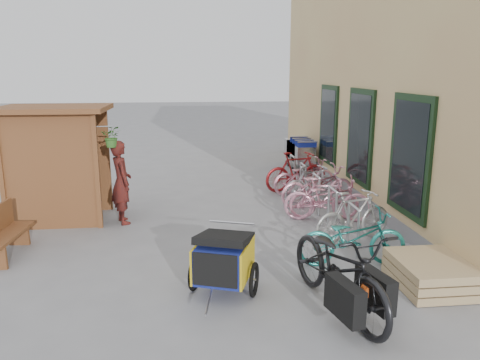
{
  "coord_description": "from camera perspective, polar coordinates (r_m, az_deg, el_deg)",
  "views": [
    {
      "loc": [
        -0.49,
        -7.4,
        3.11
      ],
      "look_at": [
        0.5,
        1.5,
        1.0
      ],
      "focal_mm": 35.0,
      "sensor_mm": 36.0,
      "label": 1
    }
  ],
  "objects": [
    {
      "name": "bench",
      "position": [
        8.91,
        -27.04,
        -5.68
      ],
      "size": [
        0.51,
        1.39,
        0.86
      ],
      "rotation": [
        0.0,
        0.0,
        -0.08
      ],
      "color": "brown",
      "rests_on": "ground"
    },
    {
      "name": "building",
      "position": [
        13.8,
        24.81,
        13.67
      ],
      "size": [
        6.07,
        13.0,
        7.0
      ],
      "color": "#D3BA79",
      "rests_on": "ground"
    },
    {
      "name": "bike_6",
      "position": [
        12.12,
        7.84,
        0.46
      ],
      "size": [
        1.82,
        1.01,
        0.91
      ],
      "primitive_type": "imported",
      "rotation": [
        0.0,
        0.0,
        1.82
      ],
      "color": "pink",
      "rests_on": "ground"
    },
    {
      "name": "pallet_stack",
      "position": [
        7.52,
        22.28,
        -10.47
      ],
      "size": [
        1.0,
        1.2,
        0.4
      ],
      "color": "tan",
      "rests_on": "ground"
    },
    {
      "name": "cargo_bike",
      "position": [
        6.33,
        12.07,
        -10.49
      ],
      "size": [
        1.3,
        2.4,
        1.2
      ],
      "rotation": [
        0.0,
        0.0,
        0.23
      ],
      "color": "black",
      "rests_on": "ground"
    },
    {
      "name": "bike_5",
      "position": [
        11.43,
        8.65,
        -0.4
      ],
      "size": [
        1.53,
        0.86,
        0.88
      ],
      "primitive_type": "imported",
      "rotation": [
        0.0,
        0.0,
        1.89
      ],
      "color": "silver",
      "rests_on": "ground"
    },
    {
      "name": "bike_2",
      "position": [
        9.99,
        10.63,
        -2.27
      ],
      "size": [
        1.91,
        1.03,
        0.95
      ],
      "primitive_type": "imported",
      "rotation": [
        0.0,
        0.0,
        1.34
      ],
      "color": "pink",
      "rests_on": "ground"
    },
    {
      "name": "person_kiosk",
      "position": [
        9.9,
        -14.26,
        -0.27
      ],
      "size": [
        0.62,
        0.74,
        1.73
      ],
      "primitive_type": "imported",
      "rotation": [
        0.0,
        0.0,
        1.95
      ],
      "color": "maroon",
      "rests_on": "ground"
    },
    {
      "name": "bike_rack",
      "position": [
        10.52,
        9.25,
        -1.2
      ],
      "size": [
        0.05,
        5.35,
        0.86
      ],
      "color": "#A5A8AD",
      "rests_on": "ground"
    },
    {
      "name": "bike_3",
      "position": [
        10.12,
        10.22,
        -2.22
      ],
      "size": [
        1.54,
        0.65,
        0.89
      ],
      "primitive_type": "imported",
      "rotation": [
        0.0,
        0.0,
        1.41
      ],
      "color": "pink",
      "rests_on": "ground"
    },
    {
      "name": "kiosk",
      "position": [
        10.38,
        -21.89,
        3.66
      ],
      "size": [
        2.49,
        1.65,
        2.4
      ],
      "color": "brown",
      "rests_on": "ground"
    },
    {
      "name": "bike_1",
      "position": [
        8.88,
        13.68,
        -4.31
      ],
      "size": [
        1.68,
        0.92,
        0.97
      ],
      "primitive_type": "imported",
      "rotation": [
        0.0,
        0.0,
        1.87
      ],
      "color": "#B3B2AF",
      "rests_on": "ground"
    },
    {
      "name": "shopping_carts",
      "position": [
        14.98,
        7.24,
        3.58
      ],
      "size": [
        0.59,
        1.99,
        1.06
      ],
      "color": "silver",
      "rests_on": "ground"
    },
    {
      "name": "ground",
      "position": [
        8.04,
        -2.4,
        -9.5
      ],
      "size": [
        80.0,
        80.0,
        0.0
      ],
      "primitive_type": "plane",
      "color": "gray"
    },
    {
      "name": "bike_0",
      "position": [
        7.83,
        13.53,
        -6.87
      ],
      "size": [
        1.79,
        0.68,
        0.93
      ],
      "primitive_type": "imported",
      "rotation": [
        0.0,
        0.0,
        1.53
      ],
      "color": "#1F7D75",
      "rests_on": "ground"
    },
    {
      "name": "bike_7",
      "position": [
        12.34,
        6.88,
        1.06
      ],
      "size": [
        1.81,
        0.89,
        1.05
      ],
      "primitive_type": "imported",
      "rotation": [
        0.0,
        0.0,
        1.81
      ],
      "color": "maroon",
      "rests_on": "ground"
    },
    {
      "name": "bike_4",
      "position": [
        11.03,
        9.44,
        -0.7
      ],
      "size": [
        1.93,
        1.01,
        0.96
      ],
      "primitive_type": "imported",
      "rotation": [
        0.0,
        0.0,
        1.78
      ],
      "color": "pink",
      "rests_on": "ground"
    },
    {
      "name": "child_trailer",
      "position": [
        6.71,
        -2.0,
        -9.46
      ],
      "size": [
        1.05,
        1.62,
        0.94
      ],
      "rotation": [
        0.0,
        0.0,
        -0.34
      ],
      "color": "navy",
      "rests_on": "ground"
    }
  ]
}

